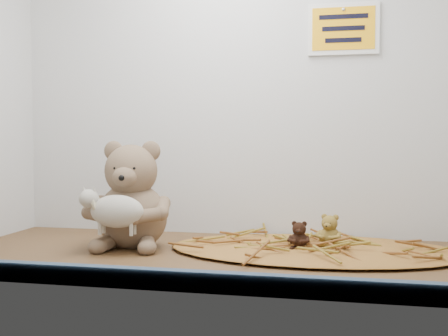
% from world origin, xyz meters
% --- Properties ---
extents(alcove_shell, '(1.20, 0.60, 0.90)m').
position_xyz_m(alcove_shell, '(0.00, 0.09, 0.45)').
color(alcove_shell, '#432717').
rests_on(alcove_shell, ground).
extents(front_rail, '(1.19, 0.02, 0.04)m').
position_xyz_m(front_rail, '(0.00, -0.29, 0.02)').
color(front_rail, '#384C6B').
rests_on(front_rail, shelf_floor).
extents(straw_bed, '(0.69, 0.40, 0.01)m').
position_xyz_m(straw_bed, '(0.24, 0.10, 0.01)').
color(straw_bed, brown).
rests_on(straw_bed, shelf_floor).
extents(main_teddy, '(0.23, 0.24, 0.26)m').
position_xyz_m(main_teddy, '(-0.20, 0.07, 0.13)').
color(main_teddy, '#81684F').
rests_on(main_teddy, shelf_floor).
extents(toy_lamb, '(0.16, 0.10, 0.11)m').
position_xyz_m(toy_lamb, '(-0.20, -0.02, 0.10)').
color(toy_lamb, beige).
rests_on(toy_lamb, main_teddy).
extents(mini_teddy_tan, '(0.08, 0.08, 0.08)m').
position_xyz_m(mini_teddy_tan, '(0.27, 0.12, 0.05)').
color(mini_teddy_tan, olive).
rests_on(mini_teddy_tan, straw_bed).
extents(mini_teddy_brown, '(0.05, 0.06, 0.06)m').
position_xyz_m(mini_teddy_brown, '(0.21, 0.08, 0.05)').
color(mini_teddy_brown, black).
rests_on(mini_teddy_brown, straw_bed).
extents(wall_sign, '(0.16, 0.01, 0.11)m').
position_xyz_m(wall_sign, '(0.30, 0.29, 0.55)').
color(wall_sign, orange).
rests_on(wall_sign, back_wall).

